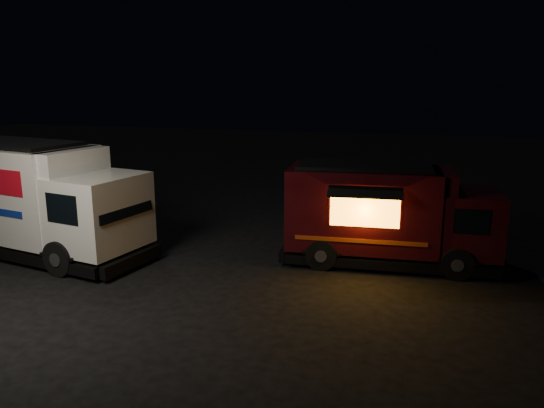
{
  "coord_description": "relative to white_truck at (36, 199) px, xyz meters",
  "views": [
    {
      "loc": [
        5.39,
        -11.56,
        4.96
      ],
      "look_at": [
        1.47,
        2.0,
        1.66
      ],
      "focal_mm": 35.0,
      "sensor_mm": 36.0,
      "label": 1
    }
  ],
  "objects": [
    {
      "name": "white_truck",
      "position": [
        0.0,
        0.0,
        0.0
      ],
      "size": [
        7.5,
        3.72,
        3.25
      ],
      "primitive_type": null,
      "rotation": [
        0.0,
        0.0,
        -0.18
      ],
      "color": "silver",
      "rests_on": "ground"
    },
    {
      "name": "red_truck",
      "position": [
        9.94,
        1.97,
        -0.25
      ],
      "size": [
        6.05,
        2.59,
        2.75
      ],
      "primitive_type": null,
      "rotation": [
        0.0,
        0.0,
        0.07
      ],
      "color": "#35090E",
      "rests_on": "ground"
    },
    {
      "name": "ground",
      "position": [
        5.32,
        -0.87,
        -1.63
      ],
      "size": [
        80.0,
        80.0,
        0.0
      ],
      "primitive_type": "plane",
      "color": "black",
      "rests_on": "ground"
    }
  ]
}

